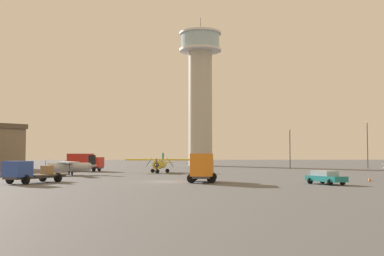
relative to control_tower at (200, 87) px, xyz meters
The scene contains 11 objects.
ground_plane 73.91m from the control_tower, 96.83° to the right, with size 400.00×400.00×0.00m, color #545456.
control_tower is the anchor object (origin of this frame).
airplane_yellow 50.20m from the control_tower, 101.75° to the right, with size 11.12×8.71×3.27m.
airplane_silver 61.47m from the control_tower, 112.42° to the right, with size 7.62×9.60×2.92m.
truck_box_red 48.06m from the control_tower, 121.46° to the right, with size 6.58×4.29×3.13m.
truck_box_orange 74.55m from the control_tower, 93.40° to the right, with size 3.52×5.77×3.12m.
truck_flatbed_blue 78.94m from the control_tower, 107.18° to the right, with size 5.69×7.37×2.35m.
car_teal 78.97m from the control_tower, 84.03° to the right, with size 3.42×4.71×1.37m.
light_post_west 44.63m from the control_tower, 37.22° to the right, with size 0.44×0.44×9.88m.
light_post_east 34.00m from the control_tower, 55.15° to the right, with size 0.44×0.44×8.35m.
traffic_cone_near_left 74.89m from the control_tower, 78.16° to the right, with size 0.36×0.36×0.55m.
Camera 1 is at (0.75, -53.28, 3.07)m, focal length 44.68 mm.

